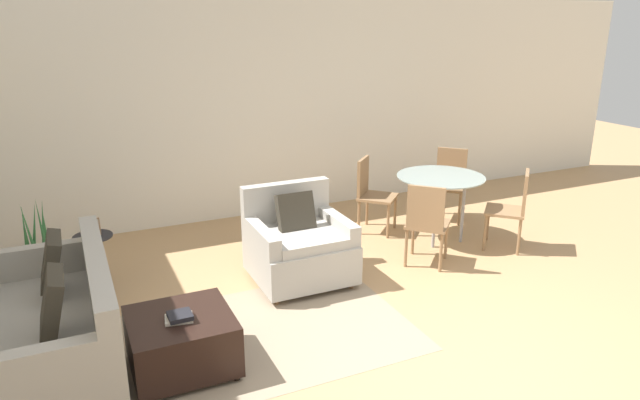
% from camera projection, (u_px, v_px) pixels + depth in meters
% --- Properties ---
extents(ground_plane, '(20.00, 20.00, 0.00)m').
position_uv_depth(ground_plane, '(449.00, 371.00, 4.22)').
color(ground_plane, tan).
extents(wall_back, '(12.00, 0.06, 2.75)m').
position_uv_depth(wall_back, '(264.00, 109.00, 7.27)').
color(wall_back, white).
rests_on(wall_back, ground_plane).
extents(area_rug, '(2.46, 1.62, 0.01)m').
position_uv_depth(area_rug, '(262.00, 334.00, 4.70)').
color(area_rug, gray).
rests_on(area_rug, ground_plane).
extents(couch, '(0.94, 1.82, 0.92)m').
position_uv_depth(couch, '(53.00, 335.00, 4.12)').
color(couch, '#B2ADA3').
rests_on(couch, ground_plane).
extents(armchair, '(0.92, 0.86, 0.92)m').
position_uv_depth(armchair, '(299.00, 246.00, 5.60)').
color(armchair, '#B2ADA3').
rests_on(armchair, ground_plane).
extents(ottoman, '(0.74, 0.70, 0.43)m').
position_uv_depth(ottoman, '(182.00, 341.00, 4.19)').
color(ottoman, black).
rests_on(ottoman, ground_plane).
extents(book_stack, '(0.22, 0.19, 0.06)m').
position_uv_depth(book_stack, '(180.00, 317.00, 4.07)').
color(book_stack, beige).
rests_on(book_stack, ottoman).
extents(tv_remote_primary, '(0.14, 0.14, 0.01)m').
position_uv_depth(tv_remote_primary, '(179.00, 314.00, 4.16)').
color(tv_remote_primary, '#B7B7BC').
rests_on(tv_remote_primary, ottoman).
extents(potted_plant, '(0.40, 0.40, 0.99)m').
position_uv_depth(potted_plant, '(41.00, 275.00, 5.28)').
color(potted_plant, brown).
rests_on(potted_plant, ground_plane).
extents(side_table, '(0.37, 0.37, 0.51)m').
position_uv_depth(side_table, '(94.00, 251.00, 5.49)').
color(side_table, black).
rests_on(side_table, ground_plane).
extents(picture_frame, '(0.16, 0.07, 0.17)m').
position_uv_depth(picture_frame, '(91.00, 228.00, 5.42)').
color(picture_frame, '#8C6647').
rests_on(picture_frame, side_table).
extents(dining_table, '(1.00, 1.00, 0.77)m').
position_uv_depth(dining_table, '(440.00, 184.00, 6.54)').
color(dining_table, '#8C9E99').
rests_on(dining_table, ground_plane).
extents(dining_chair_near_left, '(0.59, 0.59, 0.90)m').
position_uv_depth(dining_chair_near_left, '(427.00, 220.00, 5.85)').
color(dining_chair_near_left, '#93704C').
rests_on(dining_chair_near_left, ground_plane).
extents(dining_chair_near_right, '(0.59, 0.59, 0.90)m').
position_uv_depth(dining_chair_near_right, '(514.00, 205.00, 6.31)').
color(dining_chair_near_right, '#93704C').
rests_on(dining_chair_near_right, ground_plane).
extents(dining_chair_far_left, '(0.59, 0.59, 0.90)m').
position_uv_depth(dining_chair_far_left, '(371.00, 190.00, 6.86)').
color(dining_chair_far_left, '#93704C').
rests_on(dining_chair_far_left, ground_plane).
extents(dining_chair_far_right, '(0.59, 0.59, 0.90)m').
position_uv_depth(dining_chair_far_right, '(450.00, 179.00, 7.32)').
color(dining_chair_far_right, '#93704C').
rests_on(dining_chair_far_right, ground_plane).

